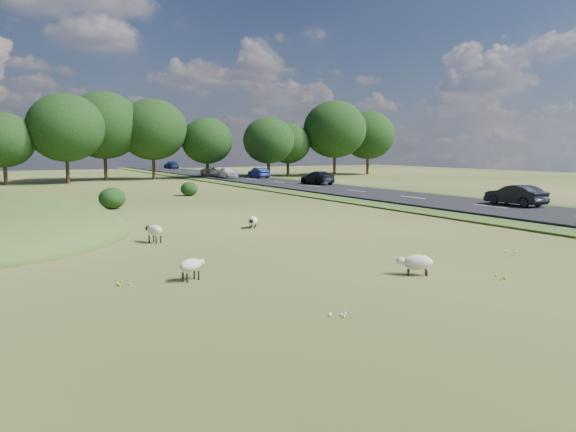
% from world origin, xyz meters
% --- Properties ---
extents(ground, '(160.00, 160.00, 0.00)m').
position_xyz_m(ground, '(0.00, 20.00, 0.00)').
color(ground, '#324E18').
rests_on(ground, ground).
extents(road, '(8.00, 150.00, 0.25)m').
position_xyz_m(road, '(20.00, 30.00, 0.12)').
color(road, black).
rests_on(road, ground).
extents(treeline, '(96.28, 14.66, 11.70)m').
position_xyz_m(treeline, '(-1.06, 55.44, 6.57)').
color(treeline, black).
rests_on(treeline, ground).
extents(shrubs, '(22.25, 12.08, 1.51)m').
position_xyz_m(shrubs, '(-5.46, 26.34, 0.71)').
color(shrubs, black).
rests_on(shrubs, ground).
extents(sheep_0, '(1.20, 1.03, 0.70)m').
position_xyz_m(sheep_0, '(1.88, -5.33, 0.44)').
color(sheep_0, beige).
rests_on(sheep_0, ground).
extents(sheep_1, '(0.89, 1.09, 0.63)m').
position_xyz_m(sheep_1, '(1.74, 7.50, 0.40)').
color(sheep_1, beige).
rests_on(sheep_1, ground).
extents(sheep_2, '(1.04, 0.73, 0.73)m').
position_xyz_m(sheep_2, '(-5.00, -2.54, 0.51)').
color(sheep_2, beige).
rests_on(sheep_2, ground).
extents(sheep_3, '(0.79, 1.18, 0.82)m').
position_xyz_m(sheep_3, '(-4.14, 5.25, 0.57)').
color(sheep_3, beige).
rests_on(sheep_3, ground).
extents(car_0, '(1.72, 4.27, 1.45)m').
position_xyz_m(car_0, '(18.10, 51.56, 0.98)').
color(car_0, white).
rests_on(car_0, road).
extents(car_1, '(2.21, 4.79, 1.33)m').
position_xyz_m(car_1, '(18.10, 57.40, 0.92)').
color(car_1, silver).
rests_on(car_1, road).
extents(car_2, '(2.04, 5.02, 1.46)m').
position_xyz_m(car_2, '(21.90, 34.28, 0.98)').
color(car_2, black).
rests_on(car_2, road).
extents(car_3, '(1.46, 4.18, 1.38)m').
position_xyz_m(car_3, '(21.90, 49.73, 0.94)').
color(car_3, navy).
rests_on(car_3, road).
extents(car_4, '(1.53, 4.40, 1.45)m').
position_xyz_m(car_4, '(21.90, 7.46, 0.97)').
color(car_4, black).
rests_on(car_4, road).
extents(car_5, '(2.04, 5.03, 1.46)m').
position_xyz_m(car_5, '(21.90, 90.79, 0.98)').
color(car_5, navy).
rests_on(car_5, road).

